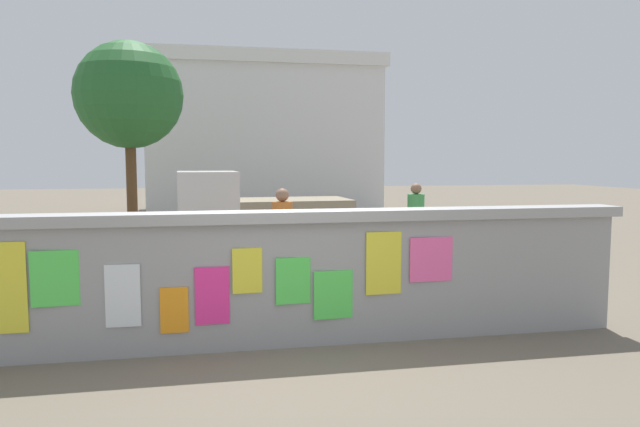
{
  "coord_description": "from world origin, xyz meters",
  "views": [
    {
      "loc": [
        -0.86,
        -6.29,
        2.08
      ],
      "look_at": [
        0.72,
        1.79,
        1.31
      ],
      "focal_mm": 32.16,
      "sensor_mm": 36.0,
      "label": 1
    }
  ],
  "objects_px": {
    "auto_rickshaw_truck": "(255,216)",
    "tree_roadside": "(129,96)",
    "motorcycle": "(47,271)",
    "person_walking": "(282,227)",
    "person_bystander": "(416,215)",
    "bicycle_near": "(217,276)"
  },
  "relations": [
    {
      "from": "auto_rickshaw_truck",
      "to": "tree_roadside",
      "type": "bearing_deg",
      "value": 125.02
    },
    {
      "from": "motorcycle",
      "to": "person_walking",
      "type": "bearing_deg",
      "value": 7.61
    },
    {
      "from": "auto_rickshaw_truck",
      "to": "person_walking",
      "type": "distance_m",
      "value": 2.79
    },
    {
      "from": "person_bystander",
      "to": "auto_rickshaw_truck",
      "type": "bearing_deg",
      "value": 158.77
    },
    {
      "from": "person_walking",
      "to": "person_bystander",
      "type": "xyz_separation_m",
      "value": [
        2.91,
        1.57,
        0.0
      ]
    },
    {
      "from": "auto_rickshaw_truck",
      "to": "person_walking",
      "type": "height_order",
      "value": "auto_rickshaw_truck"
    },
    {
      "from": "auto_rickshaw_truck",
      "to": "motorcycle",
      "type": "height_order",
      "value": "auto_rickshaw_truck"
    },
    {
      "from": "auto_rickshaw_truck",
      "to": "person_bystander",
      "type": "height_order",
      "value": "auto_rickshaw_truck"
    },
    {
      "from": "person_walking",
      "to": "tree_roadside",
      "type": "xyz_separation_m",
      "value": [
        -3.27,
        7.13,
        2.83
      ]
    },
    {
      "from": "motorcycle",
      "to": "bicycle_near",
      "type": "height_order",
      "value": "bicycle_near"
    },
    {
      "from": "bicycle_near",
      "to": "person_walking",
      "type": "bearing_deg",
      "value": 35.91
    },
    {
      "from": "bicycle_near",
      "to": "person_walking",
      "type": "height_order",
      "value": "person_walking"
    },
    {
      "from": "motorcycle",
      "to": "person_walking",
      "type": "xyz_separation_m",
      "value": [
        3.53,
        0.47,
        0.52
      ]
    },
    {
      "from": "motorcycle",
      "to": "tree_roadside",
      "type": "relative_size",
      "value": 0.35
    },
    {
      "from": "person_bystander",
      "to": "motorcycle",
      "type": "bearing_deg",
      "value": -162.45
    },
    {
      "from": "person_bystander",
      "to": "bicycle_near",
      "type": "bearing_deg",
      "value": -149.51
    },
    {
      "from": "person_walking",
      "to": "person_bystander",
      "type": "bearing_deg",
      "value": 28.28
    },
    {
      "from": "person_bystander",
      "to": "tree_roadside",
      "type": "height_order",
      "value": "tree_roadside"
    },
    {
      "from": "motorcycle",
      "to": "person_bystander",
      "type": "height_order",
      "value": "person_bystander"
    },
    {
      "from": "auto_rickshaw_truck",
      "to": "person_bystander",
      "type": "distance_m",
      "value": 3.36
    },
    {
      "from": "person_walking",
      "to": "person_bystander",
      "type": "distance_m",
      "value": 3.31
    },
    {
      "from": "person_walking",
      "to": "tree_roadside",
      "type": "distance_m",
      "value": 8.34
    }
  ]
}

